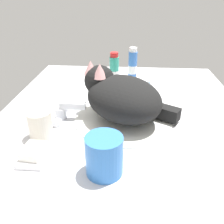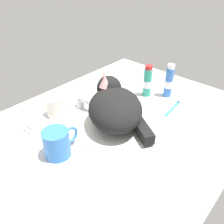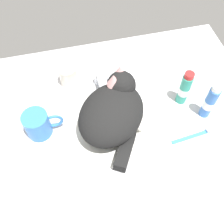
% 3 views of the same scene
% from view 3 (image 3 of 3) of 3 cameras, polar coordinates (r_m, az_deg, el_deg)
% --- Properties ---
extents(ground_plane, '(1.10, 0.83, 0.03)m').
position_cam_3_polar(ground_plane, '(0.93, -0.14, -3.47)').
color(ground_plane, silver).
extents(sink_basin, '(0.30, 0.30, 0.01)m').
position_cam_3_polar(sink_basin, '(0.91, -0.14, -2.85)').
color(sink_basin, silver).
rests_on(sink_basin, ground_plane).
extents(faucet, '(0.12, 0.10, 0.06)m').
position_cam_3_polar(faucet, '(1.00, -2.65, 6.73)').
color(faucet, silver).
rests_on(faucet, ground_plane).
extents(cat, '(0.31, 0.33, 0.16)m').
position_cam_3_polar(cat, '(0.85, 0.29, 0.33)').
color(cat, black).
rests_on(cat, sink_basin).
extents(coffee_mug, '(0.13, 0.08, 0.09)m').
position_cam_3_polar(coffee_mug, '(0.89, -15.50, -2.55)').
color(coffee_mug, '#3372C6').
rests_on(coffee_mug, ground_plane).
extents(rinse_cup, '(0.06, 0.06, 0.08)m').
position_cam_3_polar(rinse_cup, '(1.01, -9.33, 7.69)').
color(rinse_cup, silver).
rests_on(rinse_cup, ground_plane).
extents(soap_dish, '(0.09, 0.06, 0.01)m').
position_cam_3_polar(soap_dish, '(1.03, -14.06, 4.91)').
color(soap_dish, white).
rests_on(soap_dish, ground_plane).
extents(soap_bar, '(0.07, 0.05, 0.02)m').
position_cam_3_polar(soap_bar, '(1.02, -14.24, 5.48)').
color(soap_bar, white).
rests_on(soap_bar, soap_dish).
extents(toothpaste_bottle, '(0.04, 0.04, 0.15)m').
position_cam_3_polar(toothpaste_bottle, '(0.95, 15.26, 4.84)').
color(toothpaste_bottle, teal).
rests_on(toothpaste_bottle, ground_plane).
extents(mouthwash_bottle, '(0.04, 0.04, 0.15)m').
position_cam_3_polar(mouthwash_bottle, '(0.94, 20.20, 2.04)').
color(mouthwash_bottle, '#3870C6').
rests_on(mouthwash_bottle, ground_plane).
extents(toothbrush, '(0.15, 0.03, 0.02)m').
position_cam_3_polar(toothbrush, '(0.93, 17.33, -4.74)').
color(toothbrush, '#388CD8').
rests_on(toothbrush, ground_plane).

